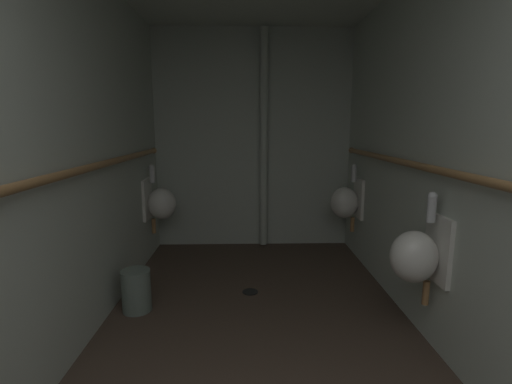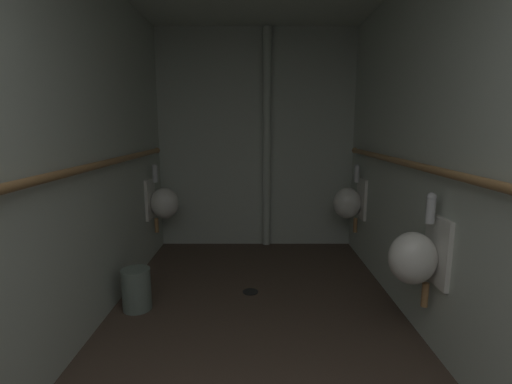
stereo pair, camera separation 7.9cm
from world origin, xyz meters
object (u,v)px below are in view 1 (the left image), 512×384
at_px(urinal_right_far, 346,201).
at_px(standpipe_back_wall, 264,141).
at_px(urinal_left_mid, 160,203).
at_px(urinal_right_mid, 417,255).
at_px(floor_drain, 250,292).
at_px(waste_bin, 136,291).

distance_m(urinal_right_far, standpipe_back_wall, 1.19).
bearing_deg(urinal_left_mid, urinal_right_mid, -39.75).
relative_size(urinal_right_far, standpipe_back_wall, 0.30).
xyz_separation_m(floor_drain, waste_bin, (-0.91, -0.31, 0.17)).
relative_size(urinal_left_mid, urinal_right_far, 1.00).
distance_m(urinal_right_far, floor_drain, 1.51).
xyz_separation_m(urinal_right_mid, floor_drain, (-1.07, 0.85, -0.64)).
bearing_deg(waste_bin, urinal_left_mid, 92.88).
height_order(urinal_right_mid, standpipe_back_wall, standpipe_back_wall).
bearing_deg(urinal_right_mid, waste_bin, 164.68).
bearing_deg(waste_bin, standpipe_back_wall, 55.69).
height_order(urinal_right_mid, waste_bin, urinal_right_mid).
height_order(urinal_left_mid, floor_drain, urinal_left_mid).
distance_m(urinal_right_mid, urinal_right_far, 1.70).
bearing_deg(floor_drain, waste_bin, -161.42).
bearing_deg(standpipe_back_wall, urinal_right_far, -25.95).
relative_size(urinal_right_far, waste_bin, 2.23).
bearing_deg(waste_bin, urinal_right_mid, -15.32).
bearing_deg(urinal_right_mid, floor_drain, 141.55).
bearing_deg(urinal_right_far, urinal_left_mid, -179.79).
distance_m(urinal_left_mid, standpipe_back_wall, 1.39).
bearing_deg(urinal_right_far, urinal_right_mid, -90.00).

